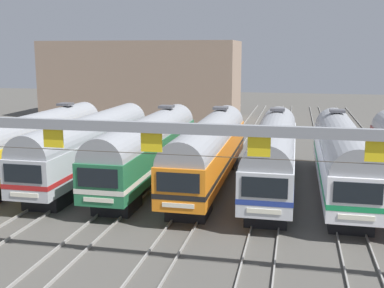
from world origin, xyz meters
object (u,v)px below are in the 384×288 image
(commuter_train_white, at_px, (341,154))
(catenary_gantry, at_px, (152,146))
(commuter_train_yellow, at_px, (36,141))
(commuter_train_green, at_px, (148,146))
(commuter_train_stainless, at_px, (90,144))
(commuter_train_silver, at_px, (273,151))
(commuter_train_orange, at_px, (209,149))

(commuter_train_white, height_order, catenary_gantry, catenary_gantry)
(commuter_train_yellow, relative_size, commuter_train_green, 1.00)
(commuter_train_green, bearing_deg, commuter_train_white, 0.00)
(commuter_train_stainless, height_order, catenary_gantry, catenary_gantry)
(commuter_train_green, distance_m, commuter_train_silver, 8.80)
(commuter_train_white, bearing_deg, commuter_train_silver, 180.00)
(commuter_train_stainless, xyz_separation_m, commuter_train_orange, (8.80, 0.00, 0.00))
(commuter_train_green, bearing_deg, commuter_train_yellow, 180.00)
(commuter_train_orange, bearing_deg, commuter_train_green, 180.00)
(commuter_train_yellow, height_order, commuter_train_white, same)
(commuter_train_white, distance_m, catenary_gantry, 16.35)
(catenary_gantry, bearing_deg, commuter_train_silver, 71.96)
(commuter_train_orange, relative_size, catenary_gantry, 0.57)
(commuter_train_green, height_order, commuter_train_white, same)
(commuter_train_stainless, bearing_deg, commuter_train_green, 0.06)
(commuter_train_yellow, relative_size, commuter_train_orange, 1.00)
(commuter_train_yellow, xyz_separation_m, catenary_gantry, (13.19, -13.50, 2.78))
(commuter_train_yellow, distance_m, commuter_train_orange, 13.19)
(commuter_train_yellow, height_order, commuter_train_silver, same)
(commuter_train_stainless, bearing_deg, commuter_train_orange, 0.03)
(commuter_train_yellow, xyz_separation_m, commuter_train_silver, (17.59, 0.00, 0.00))
(commuter_train_yellow, relative_size, commuter_train_white, 1.00)
(commuter_train_yellow, distance_m, catenary_gantry, 19.08)
(commuter_train_green, distance_m, commuter_train_white, 13.19)
(commuter_train_green, height_order, commuter_train_orange, same)
(commuter_train_stainless, bearing_deg, catenary_gantry, -56.91)
(commuter_train_green, bearing_deg, commuter_train_stainless, -179.94)
(commuter_train_yellow, bearing_deg, commuter_train_stainless, -0.06)
(commuter_train_silver, xyz_separation_m, catenary_gantry, (-4.40, -13.50, 2.78))
(catenary_gantry, bearing_deg, commuter_train_white, 56.91)
(commuter_train_white, bearing_deg, commuter_train_orange, 180.00)
(commuter_train_orange, distance_m, commuter_train_silver, 4.40)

